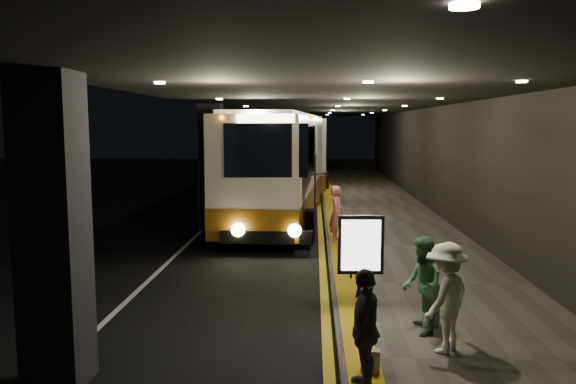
{
  "coord_description": "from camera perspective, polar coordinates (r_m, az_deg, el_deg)",
  "views": [
    {
      "loc": [
        2.11,
        -15.49,
        3.67
      ],
      "look_at": [
        1.34,
        0.97,
        1.7
      ],
      "focal_mm": 35.0,
      "sensor_mm": 36.0,
      "label": 1
    }
  ],
  "objects": [
    {
      "name": "kerb_stripe_yellow",
      "position": [
        20.82,
        3.29,
        -3.33
      ],
      "size": [
        0.18,
        50.0,
        0.01
      ],
      "primitive_type": "cube",
      "color": "gold",
      "rests_on": "ground"
    },
    {
      "name": "sidewalk",
      "position": [
        20.97,
        9.88,
        -3.15
      ],
      "size": [
        4.5,
        50.0,
        0.15
      ],
      "primitive_type": "cube",
      "color": "#514C44",
      "rests_on": "ground"
    },
    {
      "name": "stanchion_post",
      "position": [
        13.02,
        6.45,
        -6.42
      ],
      "size": [
        0.05,
        0.05,
        1.1
      ],
      "primitive_type": "cylinder",
      "color": "black",
      "rests_on": "sidewalk"
    },
    {
      "name": "coach_main",
      "position": [
        21.61,
        -0.81,
        2.15
      ],
      "size": [
        3.46,
        12.88,
        3.98
      ],
      "rotation": [
        0.0,
        0.0,
        -0.07
      ],
      "color": "beige",
      "rests_on": "ground"
    },
    {
      "name": "tactile_strip",
      "position": [
        20.8,
        4.68,
        -2.93
      ],
      "size": [
        0.5,
        50.0,
        0.01
      ],
      "primitive_type": "cube",
      "color": "gold",
      "rests_on": "sidewalk"
    },
    {
      "name": "passenger_boarding",
      "position": [
        17.03,
        4.96,
        -2.2
      ],
      "size": [
        0.52,
        0.69,
        1.72
      ],
      "primitive_type": "imported",
      "rotation": [
        0.0,
        0.0,
        1.38
      ],
      "color": "#CA5E62",
      "rests_on": "sidewalk"
    },
    {
      "name": "coach_second",
      "position": [
        33.65,
        0.77,
        3.83
      ],
      "size": [
        3.42,
        12.83,
        3.99
      ],
      "rotation": [
        0.0,
        0.0,
        0.06
      ],
      "color": "beige",
      "rests_on": "ground"
    },
    {
      "name": "support_columns",
      "position": [
        19.88,
        -7.81,
        2.52
      ],
      "size": [
        0.8,
        24.8,
        4.4
      ],
      "color": "black",
      "rests_on": "ground"
    },
    {
      "name": "bag_polka",
      "position": [
        10.39,
        14.29,
        -12.2
      ],
      "size": [
        0.31,
        0.22,
        0.35
      ],
      "primitive_type": "cube",
      "rotation": [
        0.0,
        0.0,
        0.38
      ],
      "color": "black",
      "rests_on": "sidewalk"
    },
    {
      "name": "passenger_waiting_green",
      "position": [
        9.87,
        13.48,
        -9.19
      ],
      "size": [
        0.52,
        0.82,
        1.66
      ],
      "primitive_type": "imported",
      "rotation": [
        0.0,
        0.0,
        -1.6
      ],
      "color": "#37643D",
      "rests_on": "sidewalk"
    },
    {
      "name": "ground",
      "position": [
        16.06,
        -4.98,
        -6.42
      ],
      "size": [
        90.0,
        90.0,
        0.0
      ],
      "primitive_type": "plane",
      "color": "black"
    },
    {
      "name": "canopy",
      "position": [
        20.52,
        3.81,
        9.4
      ],
      "size": [
        9.0,
        50.0,
        0.4
      ],
      "primitive_type": "cube",
      "color": "black",
      "rests_on": "support_columns"
    },
    {
      "name": "passenger_waiting_grey",
      "position": [
        7.73,
        7.84,
        -13.65
      ],
      "size": [
        0.75,
        1.07,
        1.65
      ],
      "primitive_type": "imported",
      "rotation": [
        0.0,
        0.0,
        -1.85
      ],
      "color": "#4A4B4F",
      "rests_on": "sidewalk"
    },
    {
      "name": "bag_plain",
      "position": [
        8.47,
        8.39,
        -16.61
      ],
      "size": [
        0.28,
        0.19,
        0.33
      ],
      "primitive_type": "cube",
      "rotation": [
        0.0,
        0.0,
        -0.15
      ],
      "color": "#B8B1AD",
      "rests_on": "sidewalk"
    },
    {
      "name": "coach_third",
      "position": [
        45.48,
        1.24,
        4.43
      ],
      "size": [
        2.98,
        11.81,
        3.68
      ],
      "rotation": [
        0.0,
        0.0,
        -0.05
      ],
      "color": "beige",
      "rests_on": "ground"
    },
    {
      "name": "lane_line_white",
      "position": [
        21.18,
        -8.02,
        -3.21
      ],
      "size": [
        0.12,
        50.0,
        0.01
      ],
      "primitive_type": "cube",
      "color": "silver",
      "rests_on": "ground"
    },
    {
      "name": "info_sign",
      "position": [
        10.73,
        7.4,
        -5.53
      ],
      "size": [
        0.87,
        0.14,
        1.83
      ],
      "rotation": [
        0.0,
        0.0,
        0.03
      ],
      "color": "black",
      "rests_on": "sidewalk"
    },
    {
      "name": "terminal_wall",
      "position": [
        21.08,
        16.14,
        4.73
      ],
      "size": [
        0.1,
        50.0,
        6.0
      ],
      "primitive_type": "cube",
      "color": "black",
      "rests_on": "ground"
    },
    {
      "name": "passenger_waiting_white",
      "position": [
        9.17,
        15.73,
        -10.28
      ],
      "size": [
        1.11,
        1.19,
        1.73
      ],
      "primitive_type": "imported",
      "rotation": [
        0.0,
        0.0,
        -2.26
      ],
      "color": "white",
      "rests_on": "sidewalk"
    }
  ]
}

